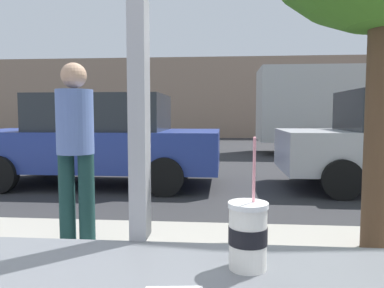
{
  "coord_description": "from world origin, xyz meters",
  "views": [
    {
      "loc": [
        0.25,
        -1.0,
        1.34
      ],
      "look_at": [
        -0.1,
        3.02,
        1.01
      ],
      "focal_mm": 34.79,
      "sensor_mm": 36.0,
      "label": 1
    }
  ],
  "objects_px": {
    "parked_car_blue": "(99,139)",
    "soda_cup_right": "(248,234)",
    "box_truck": "(354,107)",
    "pedestrian": "(75,143)"
  },
  "relations": [
    {
      "from": "parked_car_blue",
      "to": "soda_cup_right",
      "type": "bearing_deg",
      "value": -68.03
    },
    {
      "from": "parked_car_blue",
      "to": "box_truck",
      "type": "distance_m",
      "value": 8.9
    },
    {
      "from": "parked_car_blue",
      "to": "box_truck",
      "type": "xyz_separation_m",
      "value": [
        6.63,
        5.89,
        0.7
      ]
    },
    {
      "from": "soda_cup_right",
      "to": "box_truck",
      "type": "bearing_deg",
      "value": 70.38
    },
    {
      "from": "soda_cup_right",
      "to": "box_truck",
      "type": "distance_m",
      "value": 12.59
    },
    {
      "from": "parked_car_blue",
      "to": "pedestrian",
      "type": "height_order",
      "value": "pedestrian"
    },
    {
      "from": "soda_cup_right",
      "to": "parked_car_blue",
      "type": "xyz_separation_m",
      "value": [
        -2.41,
        5.96,
        -0.19
      ]
    },
    {
      "from": "parked_car_blue",
      "to": "pedestrian",
      "type": "relative_size",
      "value": 2.8
    },
    {
      "from": "parked_car_blue",
      "to": "pedestrian",
      "type": "distance_m",
      "value": 3.85
    },
    {
      "from": "parked_car_blue",
      "to": "box_truck",
      "type": "height_order",
      "value": "box_truck"
    }
  ]
}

